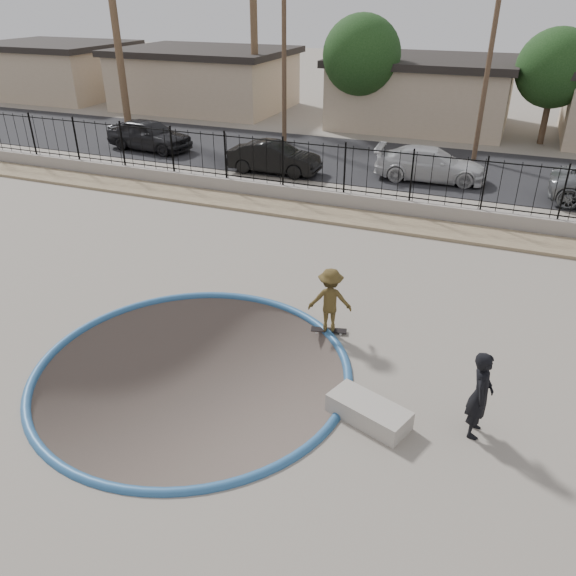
% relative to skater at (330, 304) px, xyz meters
% --- Properties ---
extents(ground, '(120.00, 120.00, 2.20)m').
position_rel_skater_xyz_m(ground, '(-2.30, 10.40, -1.91)').
color(ground, slate).
rests_on(ground, ground).
extents(bowl_pit, '(6.84, 6.84, 1.80)m').
position_rel_skater_xyz_m(bowl_pit, '(-2.30, -2.60, -0.81)').
color(bowl_pit, '#453B35').
rests_on(bowl_pit, ground).
extents(coping_ring, '(7.04, 7.04, 0.20)m').
position_rel_skater_xyz_m(coping_ring, '(-2.30, -2.60, -0.81)').
color(coping_ring, '#2B5A8C').
rests_on(coping_ring, ground).
extents(rock_strip, '(42.00, 1.60, 0.11)m').
position_rel_skater_xyz_m(rock_strip, '(-2.30, 7.60, -0.75)').
color(rock_strip, '#9D8B67').
rests_on(rock_strip, ground).
extents(retaining_wall, '(42.00, 0.45, 0.60)m').
position_rel_skater_xyz_m(retaining_wall, '(-2.30, 8.70, -0.51)').
color(retaining_wall, gray).
rests_on(retaining_wall, ground).
extents(fence, '(40.00, 0.04, 1.80)m').
position_rel_skater_xyz_m(fence, '(-2.30, 8.70, 0.69)').
color(fence, black).
rests_on(fence, retaining_wall).
extents(street, '(90.00, 8.00, 0.04)m').
position_rel_skater_xyz_m(street, '(-2.30, 15.40, -0.79)').
color(street, black).
rests_on(street, ground).
extents(house_west_far, '(10.60, 8.60, 3.90)m').
position_rel_skater_xyz_m(house_west_far, '(-30.30, 24.90, 1.17)').
color(house_west_far, tan).
rests_on(house_west_far, ground).
extents(house_west, '(11.60, 8.60, 3.90)m').
position_rel_skater_xyz_m(house_west, '(-17.30, 24.90, 1.17)').
color(house_west, tan).
rests_on(house_west, ground).
extents(house_center, '(10.60, 8.60, 3.90)m').
position_rel_skater_xyz_m(house_center, '(-2.30, 24.90, 1.17)').
color(house_center, tan).
rests_on(house_center, ground).
extents(palm_mid, '(2.30, 2.30, 9.30)m').
position_rel_skater_xyz_m(palm_mid, '(-12.30, 22.40, 5.88)').
color(palm_mid, brown).
rests_on(palm_mid, ground).
extents(utility_pole_left, '(1.70, 0.24, 9.00)m').
position_rel_skater_xyz_m(utility_pole_left, '(-8.30, 17.40, 3.90)').
color(utility_pole_left, '#473323').
rests_on(utility_pole_left, ground).
extents(utility_pole_mid, '(1.70, 0.24, 9.50)m').
position_rel_skater_xyz_m(utility_pole_mid, '(1.70, 17.40, 4.15)').
color(utility_pole_mid, '#473323').
rests_on(utility_pole_mid, ground).
extents(street_tree_left, '(4.32, 4.32, 6.36)m').
position_rel_skater_xyz_m(street_tree_left, '(-5.30, 21.40, 3.38)').
color(street_tree_left, '#473323').
rests_on(street_tree_left, ground).
extents(street_tree_mid, '(3.96, 3.96, 5.83)m').
position_rel_skater_xyz_m(street_tree_mid, '(4.70, 22.40, 3.03)').
color(street_tree_mid, '#473323').
rests_on(street_tree_mid, ground).
extents(skater, '(1.17, 0.87, 1.61)m').
position_rel_skater_xyz_m(skater, '(0.00, 0.00, 0.00)').
color(skater, brown).
rests_on(skater, ground).
extents(skateboard, '(0.90, 0.43, 0.08)m').
position_rel_skater_xyz_m(skateboard, '(0.00, 0.00, -0.74)').
color(skateboard, black).
rests_on(skateboard, ground).
extents(videographer, '(0.43, 0.65, 1.78)m').
position_rel_skater_xyz_m(videographer, '(3.64, -2.31, 0.09)').
color(videographer, black).
rests_on(videographer, ground).
extents(concrete_ledge, '(1.74, 1.20, 0.40)m').
position_rel_skater_xyz_m(concrete_ledge, '(1.70, -2.72, -0.61)').
color(concrete_ledge, '#A69E93').
rests_on(concrete_ledge, ground).
extents(car_a, '(4.73, 2.28, 1.56)m').
position_rel_skater_xyz_m(car_a, '(-14.11, 13.25, 0.01)').
color(car_a, black).
rests_on(car_a, street).
extents(car_b, '(4.22, 1.59, 1.37)m').
position_rel_skater_xyz_m(car_b, '(-6.52, 11.86, -0.08)').
color(car_b, black).
rests_on(car_b, street).
extents(car_c, '(4.92, 2.30, 1.39)m').
position_rel_skater_xyz_m(car_c, '(0.20, 13.40, -0.08)').
color(car_c, silver).
rests_on(car_c, street).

